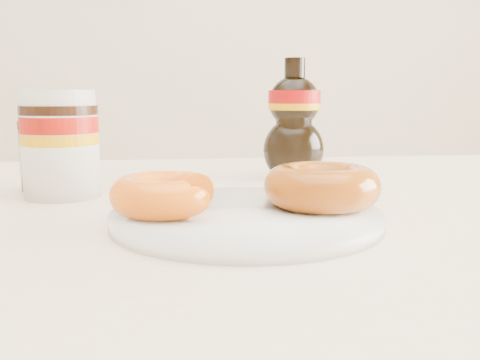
{
  "coord_description": "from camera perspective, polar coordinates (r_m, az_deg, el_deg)",
  "views": [
    {
      "loc": [
        -0.04,
        -0.48,
        0.88
      ],
      "look_at": [
        0.02,
        0.07,
        0.79
      ],
      "focal_mm": 40.0,
      "sensor_mm": 36.0,
      "label": 1
    }
  ],
  "objects": [
    {
      "name": "syrup_bottle",
      "position": [
        0.79,
        5.78,
        6.48
      ],
      "size": [
        0.09,
        0.08,
        0.18
      ],
      "primitive_type": null,
      "rotation": [
        0.0,
        0.0,
        0.01
      ],
      "color": "black",
      "rests_on": "dining_table"
    },
    {
      "name": "donut_whole",
      "position": [
        0.54,
        8.7,
        -0.65
      ],
      "size": [
        0.15,
        0.15,
        0.04
      ],
      "primitive_type": "torus",
      "rotation": [
        0.0,
        0.0,
        0.31
      ],
      "color": "#983909",
      "rests_on": "plate"
    },
    {
      "name": "donut_bitten",
      "position": [
        0.51,
        -8.06,
        -1.52
      ],
      "size": [
        0.13,
        0.13,
        0.04
      ],
      "primitive_type": "torus",
      "rotation": [
        0.0,
        0.0,
        0.4
      ],
      "color": "orange",
      "rests_on": "plate"
    },
    {
      "name": "dark_jar",
      "position": [
        0.74,
        -20.33,
        2.38
      ],
      "size": [
        0.06,
        0.06,
        0.09
      ],
      "rotation": [
        0.0,
        0.0,
        0.06
      ],
      "color": "black",
      "rests_on": "dining_table"
    },
    {
      "name": "nutella_jar",
      "position": [
        0.68,
        -18.63,
        4.08
      ],
      "size": [
        0.09,
        0.09,
        0.13
      ],
      "rotation": [
        0.0,
        0.0,
        -0.13
      ],
      "color": "white",
      "rests_on": "dining_table"
    },
    {
      "name": "dining_table",
      "position": [
        0.62,
        -2.4,
        -10.52
      ],
      "size": [
        1.4,
        0.9,
        0.75
      ],
      "color": "beige",
      "rests_on": "ground"
    },
    {
      "name": "plate",
      "position": [
        0.52,
        0.67,
        -3.92
      ],
      "size": [
        0.26,
        0.26,
        0.01
      ],
      "color": "white",
      "rests_on": "dining_table"
    }
  ]
}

